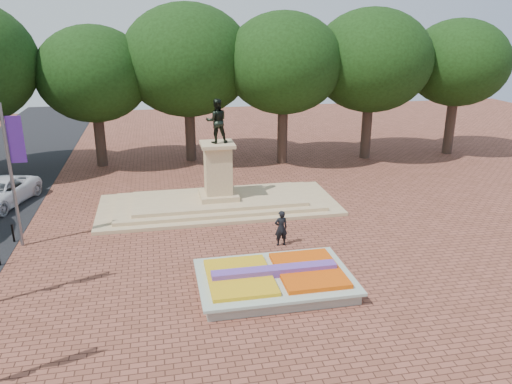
# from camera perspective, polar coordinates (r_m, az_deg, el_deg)

# --- Properties ---
(ground) EXTENTS (90.00, 90.00, 0.00)m
(ground) POSITION_cam_1_polar(r_m,az_deg,el_deg) (22.59, -1.58, -8.63)
(ground) COLOR brown
(ground) RESTS_ON ground
(flower_bed) EXTENTS (6.30, 4.30, 0.91)m
(flower_bed) POSITION_cam_1_polar(r_m,az_deg,el_deg) (20.87, 2.20, -9.91)
(flower_bed) COLOR gray
(flower_bed) RESTS_ON ground
(monument) EXTENTS (14.00, 6.00, 6.40)m
(monument) POSITION_cam_1_polar(r_m,az_deg,el_deg) (29.55, -4.31, -0.07)
(monument) COLOR tan
(monument) RESTS_ON ground
(tree_row_back) EXTENTS (44.80, 8.80, 10.43)m
(tree_row_back) POSITION_cam_1_polar(r_m,az_deg,el_deg) (38.39, -2.97, 13.16)
(tree_row_back) COLOR #32241B
(tree_row_back) RESTS_ON ground
(pedestrian) EXTENTS (0.69, 0.48, 1.81)m
(pedestrian) POSITION_cam_1_polar(r_m,az_deg,el_deg) (24.41, 2.88, -4.14)
(pedestrian) COLOR black
(pedestrian) RESTS_ON ground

